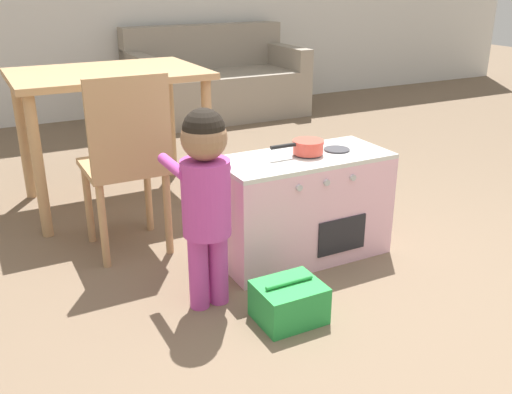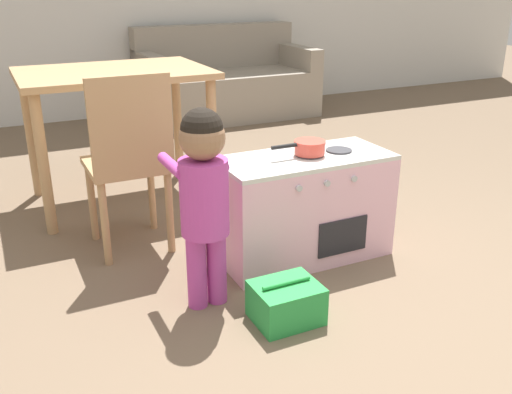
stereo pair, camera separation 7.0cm
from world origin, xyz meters
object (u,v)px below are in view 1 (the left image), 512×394
(toy_basket, at_px, (289,302))
(couch, at_px, (215,83))
(play_kitchen, at_px, (303,207))
(child_figure, at_px, (205,186))
(dining_table, at_px, (109,92))
(dining_chair_near, at_px, (127,161))
(toy_pot, at_px, (308,146))

(toy_basket, bearing_deg, couch, 70.88)
(play_kitchen, relative_size, child_figure, 0.97)
(child_figure, distance_m, dining_table, 1.31)
(dining_table, xyz_separation_m, dining_chair_near, (-0.11, -0.70, -0.19))
(couch, bearing_deg, toy_basket, -109.12)
(toy_pot, bearing_deg, toy_basket, -128.08)
(toy_pot, distance_m, dining_chair_near, 0.83)
(play_kitchen, bearing_deg, child_figure, -160.70)
(dining_chair_near, distance_m, couch, 2.92)
(child_figure, height_order, dining_table, child_figure)
(toy_pot, distance_m, couch, 3.00)
(play_kitchen, xyz_separation_m, toy_basket, (-0.34, -0.45, -0.17))
(toy_pot, distance_m, child_figure, 0.62)
(dining_chair_near, bearing_deg, dining_table, 80.90)
(toy_pot, relative_size, dining_chair_near, 0.30)
(child_figure, bearing_deg, dining_chair_near, 103.25)
(couch, bearing_deg, play_kitchen, -105.84)
(play_kitchen, xyz_separation_m, child_figure, (-0.57, -0.20, 0.27))
(child_figure, xyz_separation_m, toy_basket, (0.23, -0.25, -0.44))
(play_kitchen, bearing_deg, dining_chair_near, 150.60)
(toy_basket, bearing_deg, dining_table, 99.49)
(child_figure, height_order, couch, couch)
(play_kitchen, height_order, toy_basket, play_kitchen)
(play_kitchen, bearing_deg, toy_basket, -126.85)
(play_kitchen, distance_m, dining_chair_near, 0.84)
(toy_basket, relative_size, dining_chair_near, 0.29)
(play_kitchen, height_order, dining_chair_near, dining_chair_near)
(play_kitchen, distance_m, dining_table, 1.32)
(toy_pot, relative_size, child_figure, 0.32)
(toy_basket, xyz_separation_m, dining_table, (-0.26, 1.55, 0.58))
(dining_table, height_order, dining_chair_near, dining_chair_near)
(dining_chair_near, bearing_deg, toy_basket, -66.44)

